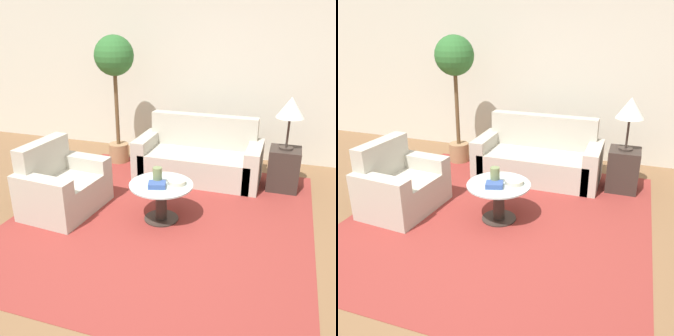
% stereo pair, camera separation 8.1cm
% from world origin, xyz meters
% --- Properties ---
extents(ground_plane, '(14.00, 14.00, 0.00)m').
position_xyz_m(ground_plane, '(0.00, 0.00, 0.00)').
color(ground_plane, brown).
extents(wall_back, '(10.00, 0.06, 2.60)m').
position_xyz_m(wall_back, '(0.00, 3.09, 1.30)').
color(wall_back, beige).
rests_on(wall_back, ground_plane).
extents(rug, '(3.38, 3.60, 0.01)m').
position_xyz_m(rug, '(0.13, 0.69, 0.00)').
color(rug, maroon).
rests_on(rug, ground_plane).
extents(sofa_main, '(1.77, 0.80, 0.88)m').
position_xyz_m(sofa_main, '(0.24, 2.07, 0.28)').
color(sofa_main, '#B2AD9E').
rests_on(sofa_main, ground_plane).
extents(armchair, '(0.81, 1.04, 0.84)m').
position_xyz_m(armchair, '(-1.12, 0.56, 0.28)').
color(armchair, '#B2AD9E').
rests_on(armchair, ground_plane).
extents(coffee_table, '(0.73, 0.73, 0.45)m').
position_xyz_m(coffee_table, '(0.13, 0.69, 0.29)').
color(coffee_table, '#332823').
rests_on(coffee_table, ground_plane).
extents(side_table, '(0.41, 0.41, 0.57)m').
position_xyz_m(side_table, '(1.43, 2.01, 0.29)').
color(side_table, '#332823').
rests_on(side_table, ground_plane).
extents(table_lamp, '(0.36, 0.36, 0.69)m').
position_xyz_m(table_lamp, '(1.43, 2.01, 1.12)').
color(table_lamp, '#332823').
rests_on(table_lamp, side_table).
extents(potted_plant, '(0.59, 0.59, 1.97)m').
position_xyz_m(potted_plant, '(-1.15, 2.27, 1.47)').
color(potted_plant, '#93704C').
rests_on(potted_plant, ground_plane).
extents(vase, '(0.11, 0.11, 0.20)m').
position_xyz_m(vase, '(0.09, 0.68, 0.55)').
color(vase, '#6B7A4C').
rests_on(vase, coffee_table).
extents(bowl, '(0.21, 0.21, 0.05)m').
position_xyz_m(bowl, '(0.30, 0.74, 0.48)').
color(bowl, beige).
rests_on(bowl, coffee_table).
extents(book_stack, '(0.22, 0.20, 0.06)m').
position_xyz_m(book_stack, '(0.11, 0.59, 0.48)').
color(book_stack, '#334C8C').
rests_on(book_stack, coffee_table).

